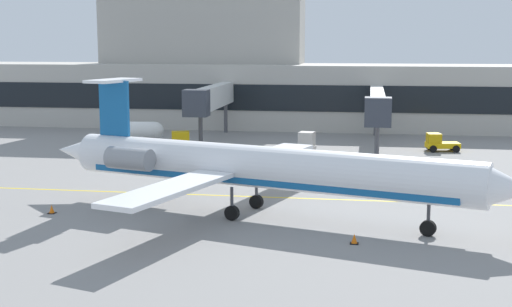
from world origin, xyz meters
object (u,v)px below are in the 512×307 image
Objects in this scene: baggage_tug at (440,143)px; fuel_tank at (134,131)px; belt_loader at (301,145)px; pushback_tractor at (180,143)px; regional_jet at (255,167)px.

baggage_tug is 31.98m from fuel_tank.
baggage_tug is 14.16m from belt_loader.
belt_loader reaches higher than pushback_tractor.
pushback_tractor is at bearing 115.41° from regional_jet.
pushback_tractor is at bearing -176.69° from belt_loader.
baggage_tug is 0.91× the size of pushback_tractor.
fuel_tank is at bearing 121.08° from regional_jet.
baggage_tug is at bearing 64.30° from regional_jet.
fuel_tank is at bearing 136.73° from pushback_tractor.
regional_jet reaches higher than fuel_tank.
belt_loader is (0.55, 24.12, -2.08)m from regional_jet.
regional_jet is at bearing -115.70° from baggage_tug.
pushback_tractor is at bearing -43.27° from fuel_tank.
regional_jet is 35.04m from fuel_tank.
pushback_tractor is (-25.03, -5.41, 0.17)m from baggage_tug.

